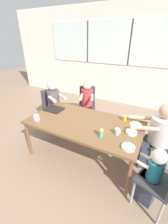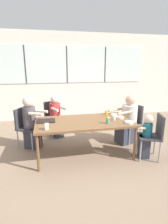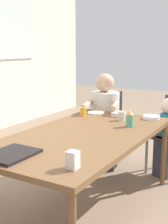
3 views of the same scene
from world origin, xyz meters
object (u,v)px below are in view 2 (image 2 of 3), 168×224
(chair_for_woman_green_shirt, at_px, (53,115))
(bowl_white_shallow, at_px, (129,122))
(person_man_blue_shirt, at_px, (31,124))
(milk_carton_small, at_px, (47,127))
(person_toddler, at_px, (146,137))
(chair_for_toddler, at_px, (154,133))
(person_man_teal_shirt, at_px, (128,122))
(chair_for_man_teal_shirt, at_px, (133,120))
(person_woman_green_shirt, at_px, (56,118))
(bowl_cereal, at_px, (120,117))
(coffee_mug, at_px, (114,118))
(juice_glass, at_px, (106,113))
(chair_for_man_blue_shirt, at_px, (25,124))
(sippy_cup, at_px, (108,120))

(chair_for_woman_green_shirt, xyz_separation_m, bowl_white_shallow, (1.36, -1.53, 0.20))
(person_man_blue_shirt, relative_size, milk_carton_small, 10.56)
(person_toddler, relative_size, bowl_white_shallow, 5.29)
(milk_carton_small, bearing_deg, person_toddler, -1.45)
(chair_for_woman_green_shirt, distance_m, chair_for_toddler, 2.47)
(person_man_teal_shirt, bearing_deg, person_man_blue_shirt, 67.04)
(chair_for_man_teal_shirt, xyz_separation_m, person_woman_green_shirt, (-1.77, 0.64, -0.04))
(chair_for_man_teal_shirt, relative_size, person_toddler, 0.99)
(bowl_cereal, bearing_deg, chair_for_man_teal_shirt, 37.74)
(coffee_mug, bearing_deg, person_toddler, -29.34)
(juice_glass, height_order, milk_carton_small, milk_carton_small)
(person_man_teal_shirt, relative_size, bowl_white_shallow, 6.68)
(milk_carton_small, bearing_deg, chair_for_man_blue_shirt, 116.91)
(chair_for_toddler, bearing_deg, person_man_blue_shirt, 86.08)
(chair_for_toddler, relative_size, sippy_cup, 5.87)
(chair_for_woman_green_shirt, xyz_separation_m, person_man_blue_shirt, (-0.49, -0.68, 0.02))
(sippy_cup, bearing_deg, juice_glass, 73.40)
(chair_for_man_blue_shirt, xyz_separation_m, chair_for_man_teal_shirt, (2.46, -0.19, 0.00))
(chair_for_woman_green_shirt, distance_m, person_man_blue_shirt, 0.83)
(person_toddler, relative_size, coffee_mug, 9.81)
(milk_carton_small, bearing_deg, person_man_blue_shirt, 111.20)
(coffee_mug, xyz_separation_m, juice_glass, (-0.01, 0.43, 0.00))
(sippy_cup, distance_m, juice_glass, 0.62)
(chair_for_woman_green_shirt, bearing_deg, chair_for_man_teal_shirt, 131.81)
(person_man_blue_shirt, distance_m, coffee_mug, 1.76)
(person_man_teal_shirt, xyz_separation_m, juice_glass, (-0.53, -0.02, 0.26))
(sippy_cup, bearing_deg, person_man_teal_shirt, 40.80)
(chair_for_man_blue_shirt, xyz_separation_m, chair_for_toddler, (2.46, -1.05, 0.00))
(sippy_cup, bearing_deg, chair_for_man_blue_shirt, 151.67)
(person_woman_green_shirt, distance_m, juice_glass, 1.32)
(chair_for_man_blue_shirt, height_order, juice_glass, chair_for_man_blue_shirt)
(chair_for_man_blue_shirt, relative_size, sippy_cup, 5.87)
(person_toddler, bearing_deg, milk_carton_small, 107.43)
(chair_for_woman_green_shirt, xyz_separation_m, juice_glass, (1.14, -0.87, 0.23))
(coffee_mug, xyz_separation_m, milk_carton_small, (-1.30, -0.26, 0.01))
(coffee_mug, bearing_deg, person_man_blue_shirt, 159.15)
(chair_for_toddler, height_order, person_man_blue_shirt, person_man_blue_shirt)
(chair_for_toddler, bearing_deg, person_man_teal_shirt, 30.10)
(sippy_cup, distance_m, bowl_cereal, 0.45)
(chair_for_woman_green_shirt, distance_m, person_toddler, 2.33)
(juice_glass, bearing_deg, person_toddler, -53.34)
(coffee_mug, height_order, sippy_cup, sippy_cup)
(juice_glass, bearing_deg, bowl_cereal, -60.69)
(chair_for_man_blue_shirt, xyz_separation_m, person_woman_green_shirt, (0.70, 0.45, -0.04))
(chair_for_toddler, relative_size, person_toddler, 0.99)
(chair_for_man_blue_shirt, distance_m, person_toddler, 2.52)
(chair_for_man_blue_shirt, height_order, bowl_white_shallow, chair_for_man_blue_shirt)
(person_woman_green_shirt, distance_m, sippy_cup, 1.62)
(coffee_mug, height_order, milk_carton_small, milk_carton_small)
(bowl_white_shallow, bearing_deg, bowl_cereal, 96.16)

